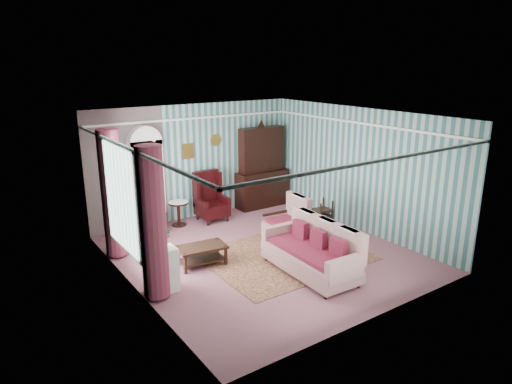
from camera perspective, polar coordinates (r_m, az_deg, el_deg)
floor at (r=9.69m, az=0.90°, el=-7.76°), size 6.00×6.00×0.00m
room_shell at (r=8.87m, az=-2.96°, el=3.63°), size 5.53×6.02×2.91m
bookcase at (r=11.10m, az=-13.40°, el=1.06°), size 0.80×0.28×2.24m
dresser_hutch at (r=12.48m, az=0.80°, el=3.43°), size 1.50×0.56×2.36m
wingback_left at (r=10.81m, az=-13.69°, el=-2.12°), size 0.76×0.80×1.25m
wingback_right at (r=11.50m, az=-5.56°, el=-0.61°), size 0.76×0.80×1.25m
seated_woman at (r=10.82m, az=-13.68°, el=-2.29°), size 0.44×0.40×1.18m
round_side_table at (r=11.36m, az=-9.64°, el=-2.70°), size 0.50×0.50×0.60m
nest_table at (r=11.71m, az=8.23°, el=-2.22°), size 0.45×0.38×0.54m
plant_stand at (r=8.23m, az=-11.78°, el=-9.60°), size 0.55×0.35×0.80m
rug at (r=9.63m, az=3.42°, el=-7.90°), size 3.20×2.60×0.01m
sofa at (r=8.71m, az=6.82°, el=-6.78°), size 1.05×2.11×1.11m
floral_armchair at (r=10.08m, az=3.75°, el=-3.86°), size 0.78×0.93×0.97m
coffee_table at (r=9.18m, az=-6.78°, el=-7.89°), size 1.01×0.66×0.41m
potted_plant_a at (r=7.89m, az=-11.88°, el=-5.98°), size 0.44×0.41×0.41m
potted_plant_b at (r=8.12m, az=-12.05°, el=-5.14°), size 0.31×0.28×0.46m
potted_plant_c at (r=8.03m, az=-12.35°, el=-5.51°), size 0.31×0.31×0.43m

